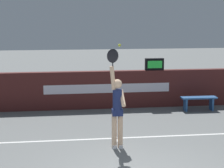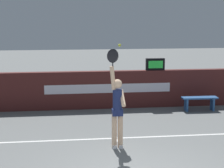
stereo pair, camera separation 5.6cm
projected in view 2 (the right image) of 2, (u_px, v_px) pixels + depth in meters
name	position (u px, v px, depth m)	size (l,w,h in m)	color
back_wall	(103.00, 90.00, 14.15)	(15.33, 0.27, 1.33)	#4D1F1D
speed_display	(155.00, 64.00, 14.23)	(0.67, 0.16, 0.42)	black
tennis_player	(117.00, 107.00, 9.90)	(0.43, 0.49, 2.49)	beige
tennis_ball	(120.00, 45.00, 9.66)	(0.07, 0.07, 0.07)	#D1DD31
courtside_bench_near	(199.00, 101.00, 13.84)	(1.23, 0.38, 0.48)	#2B5794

